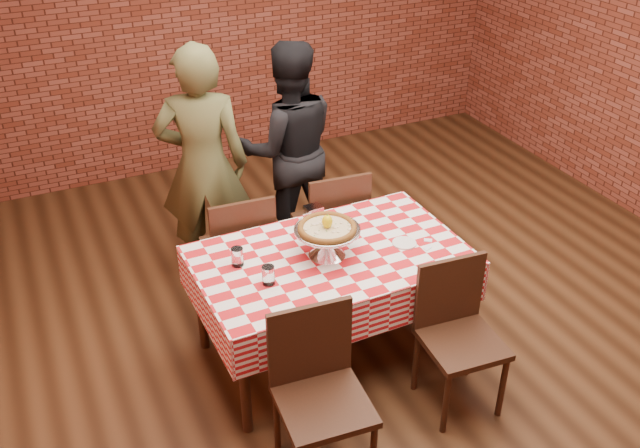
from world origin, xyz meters
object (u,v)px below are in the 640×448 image
Objects in this scene: chair_far_left at (237,248)px; diner_black at (289,149)px; chair_near_left at (324,403)px; chair_far_right at (329,223)px; diner_olive at (203,166)px; condiment_caddy at (313,216)px; pizza_stand at (327,242)px; pizza at (327,228)px; water_glass_right at (237,257)px; chair_near_right at (462,343)px; table at (330,305)px; water_glass_left at (268,275)px.

diner_black is at bearing -133.85° from chair_far_left.
chair_far_right is at bearing 68.17° from chair_near_left.
condiment_caddy is at bearing 135.92° from diner_olive.
pizza_stand is 1.16× the size of pizza.
diner_olive is at bearing 112.81° from condiment_caddy.
pizza_stand is at bearing 117.16° from chair_far_left.
water_glass_right is 0.12× the size of chair_far_left.
chair_far_left is (-0.39, 0.41, -0.37)m from condiment_caddy.
pizza_stand is at bearing 87.27° from diner_black.
chair_near_left reaches higher than chair_near_right.
condiment_caddy is at bearing 72.52° from chair_near_left.
chair_far_right is at bearing 99.17° from chair_near_right.
chair_near_left is 0.56× the size of diner_black.
condiment_caddy is 0.09× the size of diner_black.
diner_black is (0.31, 1.33, -0.11)m from pizza.
diner_olive is at bearing 108.09° from pizza.
condiment_caddy is at bearing 79.60° from pizza.
table is at bearing -20.08° from pizza_stand.
table is 0.96× the size of diner_black.
pizza is 0.38× the size of chair_near_right.
chair_near_left is at bearing -117.46° from table.
water_glass_right is 1.16m from chair_far_right.
pizza is 1.04m from chair_near_left.
table is 0.57m from pizza.
chair_far_right is at bearing 63.43° from pizza_stand.
diner_olive reaches higher than pizza.
chair_near_left is 1.01× the size of chair_far_right.
diner_olive is (-0.41, 1.21, 0.51)m from table.
chair_near_right is 0.55× the size of diner_black.
chair_near_left is at bearing -116.62° from condiment_caddy.
chair_near_right is at bearing -71.66° from condiment_caddy.
pizza is at bearing 16.81° from water_glass_left.
water_glass_left is 0.12× the size of chair_far_left.
chair_near_left is 1.78m from chair_far_right.
table is 0.83m from chair_far_left.
table is at bearing 67.10° from chair_near_left.
pizza is at bearing 129.27° from chair_near_right.
water_glass_left is 1.25m from chair_far_right.
chair_near_left is 0.53× the size of diner_olive.
pizza_stand is at bearing 159.92° from table.
pizza_stand reaches higher than water_glass_left.
chair_far_left is at bearing 128.90° from condiment_caddy.
water_glass_right is at bearing 101.27° from chair_near_left.
condiment_caddy is 0.08× the size of diner_olive.
table is 1.74× the size of chair_far_left.
chair_far_left is (-0.35, 0.75, 0.08)m from table.
chair_far_right is (-0.12, 1.49, 0.01)m from chair_near_right.
pizza_stand reaches higher than water_glass_right.
pizza_stand is 0.90m from chair_far_left.
table is at bearing 118.17° from chair_far_left.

